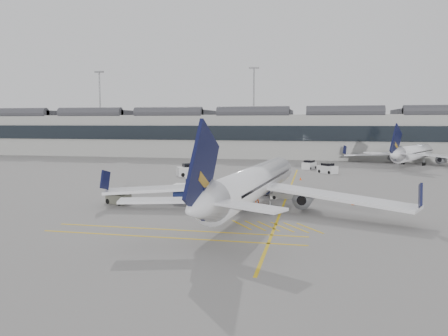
% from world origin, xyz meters
% --- Properties ---
extents(ground, '(220.00, 220.00, 0.00)m').
position_xyz_m(ground, '(0.00, 0.00, 0.00)').
color(ground, gray).
rests_on(ground, ground).
extents(terminal, '(200.00, 20.45, 12.40)m').
position_xyz_m(terminal, '(0.00, 71.93, 6.14)').
color(terminal, '#9E9E99').
rests_on(terminal, ground).
extents(light_masts, '(113.00, 0.60, 25.45)m').
position_xyz_m(light_masts, '(-1.67, 86.00, 14.49)').
color(light_masts, slate).
rests_on(light_masts, ground).
extents(apron_markings, '(0.25, 60.00, 0.01)m').
position_xyz_m(apron_markings, '(10.00, 10.00, 0.01)').
color(apron_markings, gold).
rests_on(apron_markings, ground).
extents(airliner_main, '(32.23, 35.39, 9.42)m').
position_xyz_m(airliner_main, '(7.01, -0.15, 2.77)').
color(airliner_main, white).
rests_on(airliner_main, ground).
extents(airliner_far, '(27.88, 30.75, 8.94)m').
position_xyz_m(airliner_far, '(34.71, 56.05, 2.63)').
color(airliner_far, white).
rests_on(airliner_far, ground).
extents(belt_loader, '(4.41, 1.94, 1.76)m').
position_xyz_m(belt_loader, '(9.73, 7.60, 0.51)').
color(belt_loader, beige).
rests_on(belt_loader, ground).
extents(baggage_cart_a, '(1.87, 1.67, 1.67)m').
position_xyz_m(baggage_cart_a, '(6.99, 9.52, 0.89)').
color(baggage_cart_a, gray).
rests_on(baggage_cart_a, ground).
extents(baggage_cart_b, '(2.29, 2.08, 1.99)m').
position_xyz_m(baggage_cart_b, '(-2.35, 9.74, 1.06)').
color(baggage_cart_b, gray).
rests_on(baggage_cart_b, ground).
extents(baggage_cart_c, '(1.83, 1.66, 1.61)m').
position_xyz_m(baggage_cart_c, '(-2.06, 3.84, 0.86)').
color(baggage_cart_c, gray).
rests_on(baggage_cart_c, ground).
extents(baggage_cart_d, '(1.94, 1.61, 2.02)m').
position_xyz_m(baggage_cart_d, '(-1.71, 3.20, 1.08)').
color(baggage_cart_d, gray).
rests_on(baggage_cart_d, ground).
extents(ramp_agent_a, '(0.78, 0.83, 1.91)m').
position_xyz_m(ramp_agent_a, '(4.47, 9.85, 0.96)').
color(ramp_agent_a, '#F43F0C').
rests_on(ramp_agent_a, ground).
extents(ramp_agent_b, '(1.00, 0.93, 1.64)m').
position_xyz_m(ramp_agent_b, '(6.91, 3.36, 0.82)').
color(ramp_agent_b, '#F75D0D').
rests_on(ramp_agent_b, ground).
extents(pushback_tug, '(2.98, 2.41, 1.45)m').
position_xyz_m(pushback_tug, '(-8.28, 0.22, 0.64)').
color(pushback_tug, '#58594B').
rests_on(pushback_tug, ground).
extents(safety_cone_nose, '(0.36, 0.36, 0.51)m').
position_xyz_m(safety_cone_nose, '(11.14, 24.92, 0.25)').
color(safety_cone_nose, '#F24C0A').
rests_on(safety_cone_nose, ground).
extents(safety_cone_engine, '(0.37, 0.37, 0.51)m').
position_xyz_m(safety_cone_engine, '(17.58, 4.97, 0.26)').
color(safety_cone_engine, '#F24C0A').
rests_on(safety_cone_engine, ground).
extents(service_van_left, '(4.50, 3.83, 2.08)m').
position_xyz_m(service_van_left, '(-7.74, 26.57, 0.93)').
color(service_van_left, silver).
rests_on(service_van_left, ground).
extents(service_van_mid, '(2.91, 3.79, 1.74)m').
position_xyz_m(service_van_mid, '(12.23, 42.07, 0.78)').
color(service_van_mid, silver).
rests_on(service_van_mid, ground).
extents(service_van_right, '(3.76, 3.71, 1.81)m').
position_xyz_m(service_van_right, '(15.57, 35.55, 0.81)').
color(service_van_right, silver).
rests_on(service_van_right, ground).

